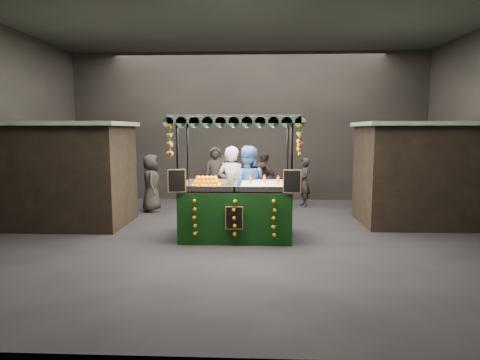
{
  "coord_description": "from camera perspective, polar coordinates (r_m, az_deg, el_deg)",
  "views": [
    {
      "loc": [
        0.32,
        -9.07,
        2.4
      ],
      "look_at": [
        -0.08,
        0.22,
        1.26
      ],
      "focal_mm": 30.68,
      "sensor_mm": 36.0,
      "label": 1
    }
  ],
  "objects": [
    {
      "name": "vendor_grey",
      "position": [
        10.03,
        -1.14,
        -1.01
      ],
      "size": [
        0.85,
        0.7,
        2.01
      ],
      "rotation": [
        0.0,
        0.0,
        2.79
      ],
      "color": "gray",
      "rests_on": "ground"
    },
    {
      "name": "shopper_5",
      "position": [
        13.01,
        21.19,
        -0.3
      ],
      "size": [
        1.16,
        1.65,
        1.71
      ],
      "rotation": [
        0.0,
        0.0,
        2.03
      ],
      "color": "black",
      "rests_on": "ground"
    },
    {
      "name": "shopper_6",
      "position": [
        13.01,
        8.9,
        -0.31
      ],
      "size": [
        0.45,
        0.61,
        1.53
      ],
      "rotation": [
        0.0,
        0.0,
        -1.41
      ],
      "color": "#292221",
      "rests_on": "ground"
    },
    {
      "name": "shopper_0",
      "position": [
        12.02,
        -3.41,
        0.07
      ],
      "size": [
        0.73,
        0.51,
        1.91
      ],
      "rotation": [
        0.0,
        0.0,
        -0.08
      ],
      "color": "black",
      "rests_on": "ground"
    },
    {
      "name": "shopper_7",
      "position": [
        12.35,
        -12.24,
        -0.42
      ],
      "size": [
        0.72,
        0.93,
        1.68
      ],
      "rotation": [
        0.0,
        0.0,
        1.81
      ],
      "color": "#2E2925",
      "rests_on": "ground"
    },
    {
      "name": "shopper_1",
      "position": [
        11.08,
        3.02,
        -1.5
      ],
      "size": [
        0.9,
        0.8,
        1.54
      ],
      "rotation": [
        0.0,
        0.0,
        -0.34
      ],
      "color": "black",
      "rests_on": "ground"
    },
    {
      "name": "shopper_4",
      "position": [
        13.22,
        -3.22,
        -0.1
      ],
      "size": [
        0.8,
        0.57,
        1.55
      ],
      "rotation": [
        0.0,
        0.0,
        3.25
      ],
      "color": "#2D2625",
      "rests_on": "ground"
    },
    {
      "name": "shopper_3",
      "position": [
        12.84,
        -1.68,
        -0.05
      ],
      "size": [
        1.23,
        1.13,
        1.66
      ],
      "rotation": [
        0.0,
        0.0,
        0.63
      ],
      "color": "#292321",
      "rests_on": "ground"
    },
    {
      "name": "ground",
      "position": [
        9.39,
        0.43,
        -7.83
      ],
      "size": [
        12.0,
        12.0,
        0.0
      ],
      "primitive_type": "plane",
      "color": "black",
      "rests_on": "ground"
    },
    {
      "name": "juice_stall",
      "position": [
        9.07,
        -0.51,
        -2.94
      ],
      "size": [
        2.79,
        1.64,
        2.71
      ],
      "color": "black",
      "rests_on": "ground"
    },
    {
      "name": "neighbour_stall_right",
      "position": [
        11.38,
        23.45,
        0.9
      ],
      "size": [
        3.0,
        2.2,
        2.6
      ],
      "color": "black",
      "rests_on": "ground"
    },
    {
      "name": "shopper_2",
      "position": [
        12.31,
        3.41,
        -0.18
      ],
      "size": [
        1.02,
        1.02,
        1.74
      ],
      "rotation": [
        0.0,
        0.0,
        2.36
      ],
      "color": "black",
      "rests_on": "ground"
    },
    {
      "name": "neighbour_stall_left",
      "position": [
        11.18,
        -22.53,
        0.84
      ],
      "size": [
        3.0,
        2.2,
        2.6
      ],
      "color": "black",
      "rests_on": "ground"
    },
    {
      "name": "market_hall",
      "position": [
        9.13,
        0.45,
        13.15
      ],
      "size": [
        12.1,
        10.1,
        5.05
      ],
      "color": "black",
      "rests_on": "ground"
    },
    {
      "name": "vendor_blue",
      "position": [
        9.94,
        0.97,
        -1.06
      ],
      "size": [
        1.05,
        0.85,
        2.02
      ],
      "rotation": [
        0.0,
        0.0,
        3.05
      ],
      "color": "#2B4E8C",
      "rests_on": "ground"
    }
  ]
}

